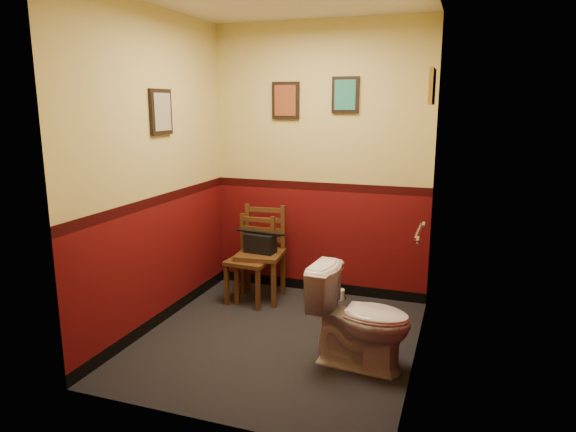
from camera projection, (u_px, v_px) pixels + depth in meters
name	position (u px, v px, depth m)	size (l,w,h in m)	color
floor	(278.00, 339.00, 4.26)	(2.20, 2.40, 0.00)	black
wall_back	(320.00, 162.00, 5.08)	(2.20, 2.70, 0.00)	#560C0D
wall_front	(203.00, 207.00, 2.87)	(2.20, 2.70, 0.00)	#560C0D
wall_left	(156.00, 172.00, 4.33)	(2.40, 2.70, 0.00)	#560C0D
wall_right	(423.00, 186.00, 3.62)	(2.40, 2.70, 0.00)	#560C0D
grab_bar	(419.00, 232.00, 3.95)	(0.05, 0.56, 0.06)	silver
framed_print_back_a	(286.00, 100.00, 5.05)	(0.28, 0.04, 0.36)	black
framed_print_back_b	(345.00, 95.00, 4.85)	(0.26, 0.04, 0.34)	black
framed_print_left	(161.00, 112.00, 4.31)	(0.04, 0.30, 0.38)	black
framed_print_right	(432.00, 86.00, 4.03)	(0.04, 0.34, 0.28)	olive
toilet	(360.00, 319.00, 3.77)	(0.42, 0.76, 0.74)	white
toilet_brush	(385.00, 353.00, 3.89)	(0.11, 0.11, 0.39)	silver
chair_left	(252.00, 260.00, 5.03)	(0.42, 0.42, 0.84)	#533419
chair_right	(261.00, 253.00, 5.10)	(0.48, 0.48, 0.93)	#533419
handbag	(260.00, 243.00, 5.03)	(0.31, 0.18, 0.22)	black
tp_stack	(333.00, 290.00, 5.15)	(0.23, 0.12, 0.20)	silver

